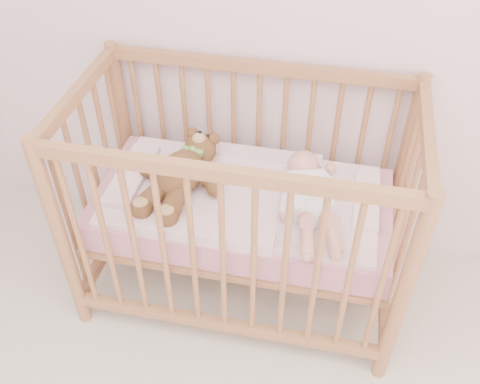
% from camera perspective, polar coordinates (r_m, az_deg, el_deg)
% --- Properties ---
extents(crib, '(1.36, 0.76, 1.00)m').
position_cam_1_polar(crib, '(2.24, 0.27, -1.46)').
color(crib, '#A87647').
rests_on(crib, floor).
extents(mattress, '(1.22, 0.62, 0.13)m').
position_cam_1_polar(mattress, '(2.25, 0.27, -1.74)').
color(mattress, pink).
rests_on(mattress, crib).
extents(blanket, '(1.10, 0.58, 0.06)m').
position_cam_1_polar(blanket, '(2.20, 0.27, -0.32)').
color(blanket, pink).
rests_on(blanket, mattress).
extents(baby, '(0.43, 0.64, 0.14)m').
position_cam_1_polar(baby, '(2.11, 7.46, -0.20)').
color(baby, white).
rests_on(baby, blanket).
extents(teddy_bear, '(0.49, 0.62, 0.15)m').
position_cam_1_polar(teddy_bear, '(2.19, -6.44, 1.93)').
color(teddy_bear, brown).
rests_on(teddy_bear, blanket).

